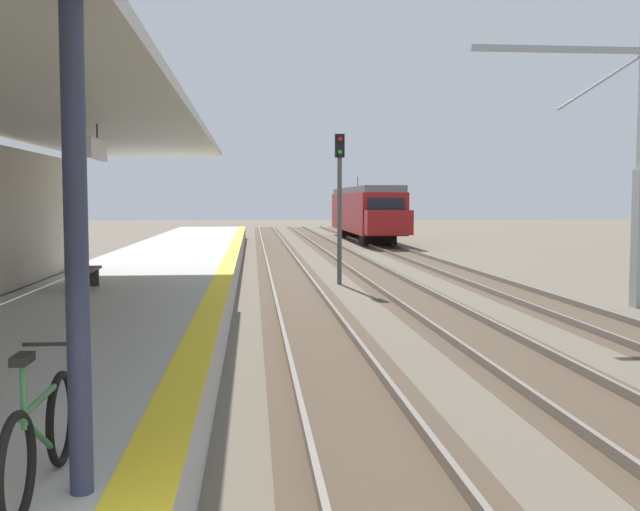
{
  "coord_description": "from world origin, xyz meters",
  "views": [
    {
      "loc": [
        0.53,
        -3.02,
        2.91
      ],
      "look_at": [
        1.53,
        8.12,
        2.1
      ],
      "focal_mm": 42.52,
      "sensor_mm": 36.0,
      "label": 1
    }
  ],
  "objects_px": {
    "rail_signal_post": "(340,192)",
    "catenary_pylon_far_side": "(632,175)",
    "bicycle_beside_commuter": "(41,437)",
    "platform_bench": "(82,268)",
    "approaching_train": "(365,211)"
  },
  "relations": [
    {
      "from": "bicycle_beside_commuter",
      "to": "catenary_pylon_far_side",
      "type": "distance_m",
      "value": 18.71
    },
    {
      "from": "platform_bench",
      "to": "approaching_train",
      "type": "bearing_deg",
      "value": 71.97
    },
    {
      "from": "approaching_train",
      "to": "rail_signal_post",
      "type": "distance_m",
      "value": 28.9
    },
    {
      "from": "platform_bench",
      "to": "rail_signal_post",
      "type": "bearing_deg",
      "value": 51.24
    },
    {
      "from": "rail_signal_post",
      "to": "bicycle_beside_commuter",
      "type": "bearing_deg",
      "value": -102.08
    },
    {
      "from": "rail_signal_post",
      "to": "catenary_pylon_far_side",
      "type": "xyz_separation_m",
      "value": [
        7.21,
        -6.46,
        0.41
      ]
    },
    {
      "from": "rail_signal_post",
      "to": "approaching_train",
      "type": "bearing_deg",
      "value": 79.71
    },
    {
      "from": "rail_signal_post",
      "to": "platform_bench",
      "type": "height_order",
      "value": "rail_signal_post"
    },
    {
      "from": "rail_signal_post",
      "to": "catenary_pylon_far_side",
      "type": "height_order",
      "value": "catenary_pylon_far_side"
    },
    {
      "from": "approaching_train",
      "to": "catenary_pylon_far_side",
      "type": "bearing_deg",
      "value": -86.64
    },
    {
      "from": "bicycle_beside_commuter",
      "to": "platform_bench",
      "type": "relative_size",
      "value": 1.14
    },
    {
      "from": "approaching_train",
      "to": "bicycle_beside_commuter",
      "type": "bearing_deg",
      "value": -101.05
    },
    {
      "from": "bicycle_beside_commuter",
      "to": "rail_signal_post",
      "type": "height_order",
      "value": "rail_signal_post"
    },
    {
      "from": "bicycle_beside_commuter",
      "to": "platform_bench",
      "type": "distance_m",
      "value": 12.55
    },
    {
      "from": "bicycle_beside_commuter",
      "to": "catenary_pylon_far_side",
      "type": "bearing_deg",
      "value": 51.02
    }
  ]
}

